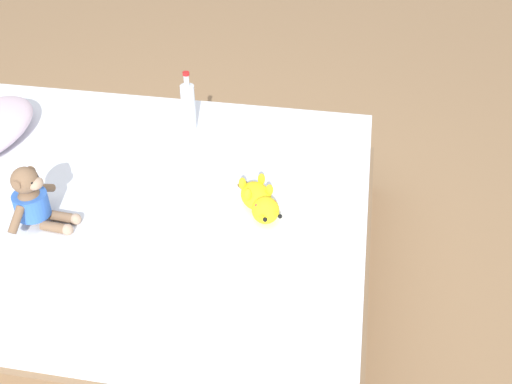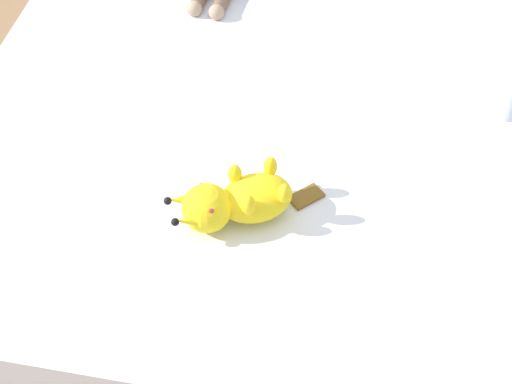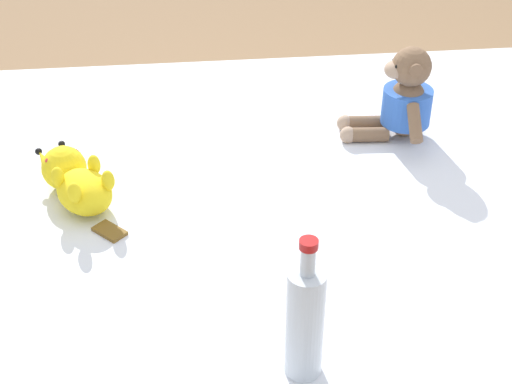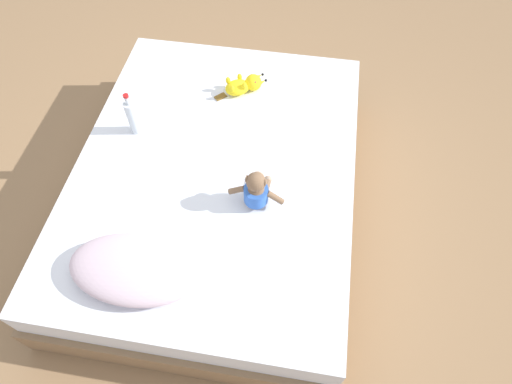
# 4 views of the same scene
# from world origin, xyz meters

# --- Properties ---
(ground_plane) EXTENTS (16.00, 16.00, 0.00)m
(ground_plane) POSITION_xyz_m (0.00, 0.00, 0.00)
(ground_plane) COLOR #93704C
(bed) EXTENTS (1.54, 2.01, 0.42)m
(bed) POSITION_xyz_m (0.00, 0.00, 0.21)
(bed) COLOR #846647
(bed) RESTS_ON ground_plane
(plush_yellow_creature) EXTENTS (0.31, 0.22, 0.10)m
(plush_yellow_creature) POSITION_xyz_m (-0.06, -0.58, 0.47)
(plush_yellow_creature) COLOR yellow
(plush_yellow_creature) RESTS_ON bed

